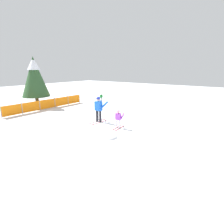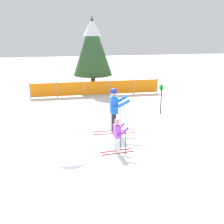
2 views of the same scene
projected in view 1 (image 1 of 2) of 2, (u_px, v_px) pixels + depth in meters
name	position (u px, v px, depth m)	size (l,w,h in m)	color
ground_plane	(99.00, 124.00, 11.04)	(60.00, 60.00, 0.00)	white
skier_adult	(99.00, 107.00, 11.18)	(1.60, 0.74, 1.67)	maroon
skier_child	(118.00, 117.00, 10.07)	(1.06, 0.53, 1.11)	maroon
safety_fence	(48.00, 104.00, 14.94)	(7.37, 0.08, 0.91)	gray
conifer_far	(35.00, 76.00, 15.39)	(2.39, 2.39, 4.43)	#4C3823
trail_marker	(101.00, 101.00, 14.28)	(0.11, 0.27, 1.36)	black
snow_mound	(110.00, 138.00, 8.81)	(0.83, 0.71, 0.33)	white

